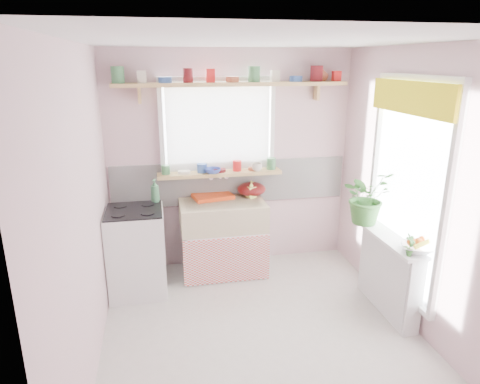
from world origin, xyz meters
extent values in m
plane|color=silver|center=(0.00, 0.00, 0.00)|extent=(3.20, 3.20, 0.00)
plane|color=white|center=(0.00, 0.00, 2.50)|extent=(3.20, 3.20, 0.00)
plane|color=beige|center=(0.00, 1.60, 1.25)|extent=(2.80, 0.00, 2.80)
plane|color=beige|center=(0.00, -1.60, 1.25)|extent=(2.80, 0.00, 2.80)
plane|color=beige|center=(-1.40, 0.00, 1.25)|extent=(0.00, 3.20, 3.20)
plane|color=beige|center=(1.40, 0.00, 1.25)|extent=(0.00, 3.20, 3.20)
cube|color=white|center=(0.00, 1.59, 1.00)|extent=(2.74, 0.03, 0.50)
cube|color=pink|center=(0.00, 1.58, 0.80)|extent=(2.74, 0.02, 0.12)
cube|color=white|center=(-0.15, 1.60, 1.65)|extent=(1.20, 0.01, 1.00)
cube|color=white|center=(-0.15, 1.53, 1.65)|extent=(1.15, 0.02, 0.95)
cube|color=white|center=(1.40, 0.20, 1.25)|extent=(0.01, 1.10, 1.90)
cube|color=yellow|center=(1.31, 0.20, 2.06)|extent=(0.03, 1.20, 0.28)
cube|color=white|center=(-0.15, 1.30, 0.28)|extent=(0.85, 0.55, 0.55)
cube|color=#DE4841|center=(-0.15, 1.02, 0.28)|extent=(0.95, 0.02, 0.53)
cube|color=beige|center=(-0.15, 1.30, 0.70)|extent=(0.95, 0.55, 0.30)
cylinder|color=silver|center=(-0.15, 1.55, 1.10)|extent=(0.03, 0.22, 0.03)
cube|color=white|center=(-1.10, 1.05, 0.45)|extent=(0.58, 0.58, 0.90)
cube|color=black|center=(-1.10, 1.05, 0.91)|extent=(0.56, 0.56, 0.02)
cylinder|color=black|center=(-1.24, 0.91, 0.92)|extent=(0.14, 0.14, 0.01)
cylinder|color=black|center=(-0.96, 0.91, 0.92)|extent=(0.14, 0.14, 0.01)
cylinder|color=black|center=(-1.24, 1.19, 0.92)|extent=(0.14, 0.14, 0.01)
cylinder|color=black|center=(-0.96, 1.19, 0.92)|extent=(0.14, 0.14, 0.01)
cube|color=white|center=(1.30, 0.20, 0.38)|extent=(0.15, 0.90, 0.75)
cube|color=white|center=(1.27, 0.20, 0.76)|extent=(0.22, 0.95, 0.03)
cube|color=tan|center=(-0.15, 1.48, 1.14)|extent=(1.40, 0.22, 0.04)
cube|color=tan|center=(0.00, 1.47, 2.12)|extent=(2.52, 0.24, 0.04)
cylinder|color=#3F7F4C|center=(-1.18, 1.47, 2.20)|extent=(0.11, 0.11, 0.12)
cylinder|color=silver|center=(-0.94, 1.47, 2.20)|extent=(0.11, 0.11, 0.12)
cylinder|color=#3359A5|center=(-0.71, 1.47, 2.17)|extent=(0.11, 0.11, 0.06)
cylinder|color=#590F14|center=(-0.47, 1.47, 2.20)|extent=(0.11, 0.11, 0.12)
cylinder|color=red|center=(-0.24, 1.47, 2.20)|extent=(0.11, 0.11, 0.12)
cylinder|color=#A55133|center=(0.00, 1.47, 2.17)|extent=(0.11, 0.11, 0.06)
cylinder|color=#3F7F4C|center=(0.24, 1.47, 2.20)|extent=(0.11, 0.11, 0.12)
cylinder|color=silver|center=(0.47, 1.47, 2.20)|extent=(0.11, 0.11, 0.12)
cylinder|color=#3359A5|center=(0.71, 1.47, 2.17)|extent=(0.11, 0.11, 0.06)
cylinder|color=#590F14|center=(0.94, 1.47, 2.20)|extent=(0.11, 0.11, 0.12)
cylinder|color=red|center=(1.18, 1.47, 2.20)|extent=(0.11, 0.11, 0.12)
cylinder|color=#3F7F4C|center=(-0.77, 1.48, 1.22)|extent=(0.11, 0.11, 0.12)
cylinder|color=silver|center=(-0.56, 1.48, 1.22)|extent=(0.11, 0.11, 0.12)
cylinder|color=#3359A5|center=(-0.36, 1.48, 1.19)|extent=(0.11, 0.11, 0.06)
cylinder|color=#590F14|center=(-0.15, 1.48, 1.22)|extent=(0.11, 0.11, 0.12)
cylinder|color=red|center=(0.06, 1.48, 1.22)|extent=(0.11, 0.11, 0.12)
cylinder|color=#A55133|center=(0.26, 1.48, 1.19)|extent=(0.11, 0.11, 0.06)
cylinder|color=#3F7F4C|center=(0.47, 1.48, 1.22)|extent=(0.11, 0.11, 0.12)
cube|color=#E34314|center=(-0.24, 1.50, 0.87)|extent=(0.50, 0.41, 0.04)
ellipsoid|color=#5E1011|center=(0.22, 1.50, 0.93)|extent=(0.41, 0.41, 0.15)
imported|color=#356F2C|center=(1.21, 0.60, 1.05)|extent=(0.60, 0.56, 0.56)
imported|color=white|center=(1.33, -0.14, 0.81)|extent=(0.35, 0.35, 0.07)
imported|color=#35702C|center=(1.21, -0.20, 0.88)|extent=(0.13, 0.11, 0.20)
imported|color=#DEEC69|center=(0.20, 1.41, 0.95)|extent=(0.12, 0.12, 0.20)
imported|color=beige|center=(0.27, 1.42, 1.21)|extent=(0.13, 0.13, 0.09)
imported|color=#384FB6|center=(-0.24, 1.42, 1.19)|extent=(0.21, 0.21, 0.06)
imported|color=#9D4C30|center=(1.03, 1.53, 2.22)|extent=(0.16, 0.16, 0.15)
imported|color=#3D7B51|center=(-0.88, 1.27, 1.04)|extent=(0.12, 0.12, 0.25)
sphere|color=#DC5A12|center=(1.33, -0.14, 0.86)|extent=(0.08, 0.08, 0.08)
sphere|color=#DC5A12|center=(1.39, -0.11, 0.86)|extent=(0.08, 0.08, 0.08)
sphere|color=#DC5A12|center=(1.28, -0.12, 0.86)|extent=(0.08, 0.08, 0.08)
cylinder|color=yellow|center=(1.35, -0.19, 0.87)|extent=(0.18, 0.04, 0.10)
camera|label=1|loc=(-0.83, -3.16, 2.36)|focal=32.00mm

